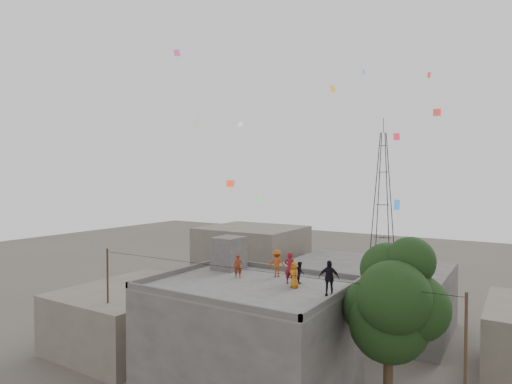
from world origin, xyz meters
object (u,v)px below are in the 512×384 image
at_px(person_dark_adult, 329,278).
at_px(tree, 393,303).
at_px(stair_head_box, 229,253).
at_px(transmission_tower, 383,198).
at_px(person_red_adult, 290,268).

bearing_deg(person_dark_adult, tree, -10.60).
height_order(stair_head_box, transmission_tower, transmission_tower).
height_order(person_red_adult, person_dark_adult, same).
relative_size(tree, person_dark_adult, 5.38).
xyz_separation_m(person_red_adult, person_dark_adult, (2.66, -1.05, -0.00)).
relative_size(stair_head_box, tree, 0.22).
distance_m(transmission_tower, person_dark_adult, 40.68).
distance_m(tree, person_dark_adult, 3.10).
distance_m(person_red_adult, person_dark_adult, 2.86).
height_order(transmission_tower, person_dark_adult, transmission_tower).
bearing_deg(transmission_tower, tree, -73.91).
bearing_deg(stair_head_box, person_red_adult, -14.64).
height_order(stair_head_box, person_dark_adult, stair_head_box).
bearing_deg(stair_head_box, transmission_tower, 91.23).
distance_m(tree, transmission_tower, 41.12).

